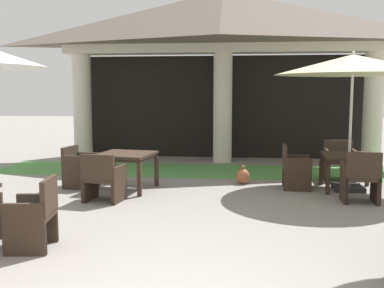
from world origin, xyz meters
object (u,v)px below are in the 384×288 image
object	(u,v)px
patio_chair_near_foreground_west	(295,168)
patio_chair_far_back_west	(80,167)
patio_chair_far_back_south	(103,179)
terracotta_urn	(243,176)
patio_chair_near_foreground_north	(339,161)
patio_umbrella_near_foreground	(353,66)
patio_chair_near_foreground_south	(361,178)
patio_table_near_foreground	(349,159)
patio_chair_mid_left_east	(34,216)
patio_table_far_back	(126,158)

from	to	relation	value
patio_chair_near_foreground_west	patio_chair_far_back_west	bearing A→B (deg)	-83.94
patio_chair_far_back_south	terracotta_urn	world-z (taller)	patio_chair_far_back_south
patio_chair_near_foreground_north	patio_umbrella_near_foreground	bearing A→B (deg)	90.00
patio_chair_near_foreground_south	patio_umbrella_near_foreground	bearing A→B (deg)	90.00
patio_chair_near_foreground_south	patio_table_near_foreground	bearing A→B (deg)	90.00
patio_table_near_foreground	terracotta_urn	xyz separation A→B (m)	(-2.04, 0.37, -0.45)
patio_chair_far_back_west	patio_table_near_foreground	bearing A→B (deg)	101.92
patio_table_near_foreground	patio_chair_near_foreground_south	distance (m)	1.04
patio_chair_near_foreground_north	patio_chair_mid_left_east	bearing A→B (deg)	48.20
patio_chair_near_foreground_west	terracotta_urn	size ratio (longest dim) A/B	2.19
patio_chair_near_foreground_west	patio_chair_mid_left_east	xyz separation A→B (m)	(-3.54, -3.86, 0.00)
patio_umbrella_near_foreground	patio_table_far_back	size ratio (longest dim) A/B	2.60
patio_chair_near_foreground_west	patio_chair_near_foreground_north	distance (m)	1.44
patio_table_near_foreground	patio_chair_near_foreground_south	world-z (taller)	patio_chair_near_foreground_south
patio_table_near_foreground	terracotta_urn	world-z (taller)	patio_table_near_foreground
patio_table_near_foreground	patio_chair_near_foreground_west	bearing A→B (deg)	178.37
terracotta_urn	patio_table_far_back	bearing A→B (deg)	-160.13
patio_chair_far_back_south	patio_chair_far_back_west	bearing A→B (deg)	134.82
patio_table_near_foreground	patio_chair_near_foreground_north	bearing A→B (deg)	88.37
patio_chair_near_foreground_north	patio_chair_near_foreground_south	distance (m)	2.04
patio_chair_near_foreground_west	patio_table_far_back	distance (m)	3.32
patio_chair_near_foreground_north	patio_table_near_foreground	bearing A→B (deg)	90.00
patio_umbrella_near_foreground	patio_chair_near_foreground_north	xyz separation A→B (m)	(0.03, 1.02, -1.97)
patio_table_near_foreground	patio_chair_mid_left_east	distance (m)	5.96
patio_chair_near_foreground_north	patio_chair_mid_left_east	world-z (taller)	patio_chair_mid_left_east
patio_umbrella_near_foreground	patio_chair_far_back_west	xyz separation A→B (m)	(-5.27, -0.30, -1.99)
patio_chair_near_foreground_north	patio_chair_mid_left_east	xyz separation A→B (m)	(-4.59, -4.85, -0.02)
patio_chair_near_foreground_west	patio_chair_far_back_west	distance (m)	4.26
patio_table_near_foreground	patio_chair_far_back_west	xyz separation A→B (m)	(-5.27, -0.30, -0.20)
patio_table_near_foreground	patio_chair_near_foreground_south	size ratio (longest dim) A/B	1.12
patio_chair_near_foreground_south	patio_chair_mid_left_east	world-z (taller)	patio_chair_near_foreground_south
patio_chair_near_foreground_south	patio_chair_near_foreground_west	bearing A→B (deg)	135.00
patio_table_near_foreground	patio_chair_near_foreground_west	distance (m)	1.04
patio_chair_mid_left_east	patio_chair_far_back_south	size ratio (longest dim) A/B	1.02
patio_chair_near_foreground_west	patio_chair_near_foreground_south	size ratio (longest dim) A/B	0.95
patio_chair_far_back_west	patio_chair_far_back_south	size ratio (longest dim) A/B	0.95
patio_chair_far_back_south	terracotta_urn	xyz separation A→B (m)	(2.41, 1.79, -0.24)
patio_table_far_back	terracotta_urn	xyz separation A→B (m)	(2.27, 0.82, -0.47)
patio_chair_near_foreground_north	patio_chair_near_foreground_south	world-z (taller)	patio_chair_near_foreground_south
patio_chair_near_foreground_north	patio_chair_near_foreground_south	size ratio (longest dim) A/B	0.95
patio_chair_near_foreground_north	patio_chair_far_back_west	bearing A→B (deg)	15.60
patio_chair_near_foreground_south	patio_table_far_back	xyz separation A→B (m)	(-4.27, 0.57, 0.20)
patio_table_near_foreground	patio_chair_near_foreground_north	xyz separation A→B (m)	(0.03, 1.02, -0.19)
patio_chair_near_foreground_west	terracotta_urn	distance (m)	1.10
patio_chair_near_foreground_west	patio_chair_near_foreground_south	distance (m)	1.44
patio_umbrella_near_foreground	patio_chair_far_back_south	bearing A→B (deg)	-162.26
patio_umbrella_near_foreground	patio_chair_far_back_west	distance (m)	5.64
patio_table_near_foreground	patio_table_far_back	size ratio (longest dim) A/B	0.89
patio_chair_mid_left_east	patio_table_far_back	bearing A→B (deg)	-11.82
patio_chair_near_foreground_north	patio_chair_far_back_west	size ratio (longest dim) A/B	1.05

